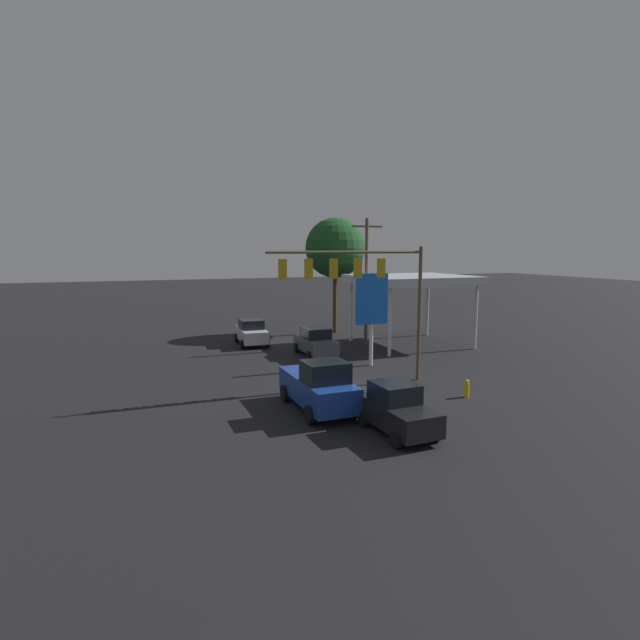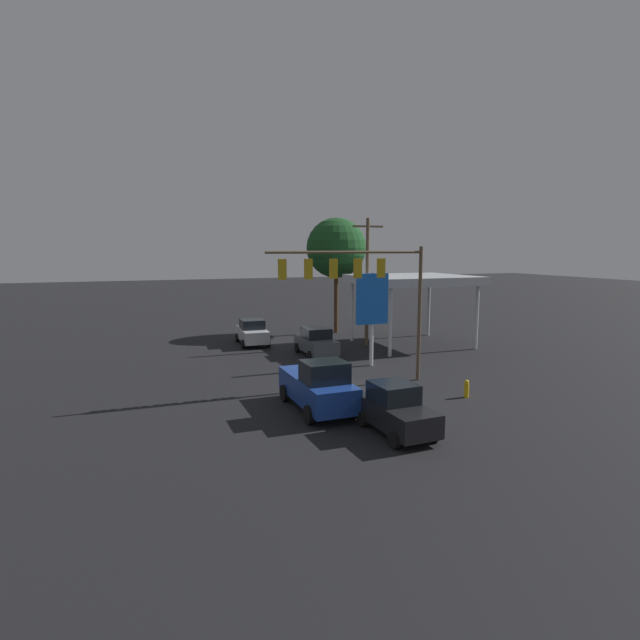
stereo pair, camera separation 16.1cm
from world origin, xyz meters
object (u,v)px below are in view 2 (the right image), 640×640
Objects in this scene: traffic_signal_assembly at (359,279)px; sedan_far at (316,342)px; street_tree at (336,248)px; fire_hydrant at (466,389)px; utility_pole at (367,279)px; hatchback_crossing at (396,410)px; price_sign at (372,302)px; pickup_parked at (318,386)px; sedan_waiting at (252,332)px.

traffic_signal_assembly reaches higher than sedan_far.
fire_hydrant is at bearing 86.32° from street_tree.
street_tree is at bearing -108.32° from traffic_signal_assembly.
utility_pole is 18.67m from hatchback_crossing.
price_sign is 9.76m from pickup_parked.
traffic_signal_assembly reaches higher than hatchback_crossing.
traffic_signal_assembly is 1.96× the size of sedan_far.
sedan_waiting is (3.18, -5.47, 0.00)m from sedan_far.
traffic_signal_assembly is 1.94× the size of sedan_waiting.
utility_pole is at bearing -95.24° from fire_hydrant.
hatchback_crossing is at bearing 5.41° from sedan_waiting.
traffic_signal_assembly is at bearing 62.09° from utility_pole.
hatchback_crossing is at bearing -6.82° from sedan_far.
sedan_far is (-3.90, -11.02, -0.16)m from pickup_parked.
fire_hydrant is (-5.57, -3.02, -0.51)m from hatchback_crossing.
street_tree reaches higher than pickup_parked.
pickup_parked is at bearing 49.12° from price_sign.
street_tree reaches higher than sedan_far.
sedan_waiting is 10.61m from street_tree.
utility_pole is at bearing 145.45° from pickup_parked.
traffic_signal_assembly is 17.22m from street_tree.
pickup_parked reaches higher than sedan_far.
traffic_signal_assembly reaches higher than price_sign.
fire_hydrant is (-3.57, 11.67, -0.51)m from sedan_far.
utility_pole is (-5.38, -10.15, -0.67)m from traffic_signal_assembly.
street_tree is (-8.04, -2.86, 6.31)m from sedan_waiting.
price_sign is at bearing 77.84° from street_tree.
pickup_parked is 1.18× the size of sedan_far.
traffic_signal_assembly is 5.15m from price_sign.
pickup_parked is (1.90, -3.68, 0.16)m from hatchback_crossing.
traffic_signal_assembly reaches higher than fire_hydrant.
traffic_signal_assembly is 11.50m from utility_pole.
fire_hydrant is at bearing 83.91° from pickup_parked.
street_tree reaches higher than price_sign.
price_sign is 1.29× the size of sedan_far.
hatchback_crossing is at bearing 77.68° from traffic_signal_assembly.
hatchback_crossing is 20.19m from sedan_waiting.
utility_pole is 2.13× the size of sedan_far.
utility_pole is 6.54m from street_tree.
hatchback_crossing reaches higher than fire_hydrant.
street_tree is (-6.86, -23.02, 6.32)m from hatchback_crossing.
sedan_far reaches higher than fire_hydrant.
hatchback_crossing is (4.22, 10.74, -3.00)m from price_sign.
price_sign is 1.48× the size of hatchback_crossing.
traffic_signal_assembly is 9.26m from sedan_far.
pickup_parked is 0.53× the size of street_tree.
hatchback_crossing is at bearing 73.40° from street_tree.
sedan_far is (-2.01, -14.69, 0.00)m from hatchback_crossing.
price_sign is at bearing 30.14° from sedan_far.
street_tree is at bearing -93.68° from fire_hydrant.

